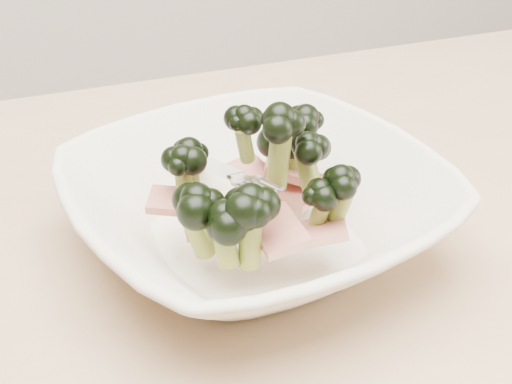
# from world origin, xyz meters

# --- Properties ---
(dining_table) EXTENTS (1.20, 0.80, 0.75)m
(dining_table) POSITION_xyz_m (0.00, 0.00, 0.65)
(dining_table) COLOR tan
(dining_table) RESTS_ON ground
(broccoli_dish) EXTENTS (0.34, 0.34, 0.13)m
(broccoli_dish) POSITION_xyz_m (0.05, 0.03, 0.79)
(broccoli_dish) COLOR beige
(broccoli_dish) RESTS_ON dining_table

